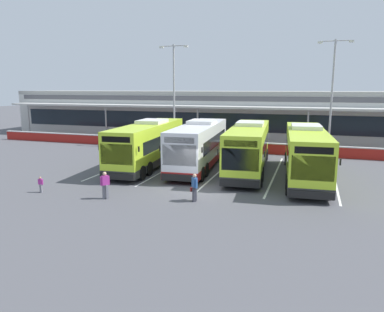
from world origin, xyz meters
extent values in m
plane|color=#4C4C51|center=(0.00, 0.00, 0.00)|extent=(200.00, 200.00, 0.00)
cube|color=silver|center=(0.00, 27.00, 2.75)|extent=(70.00, 10.00, 5.50)
cube|color=#19232D|center=(0.00, 21.98, 2.30)|extent=(66.00, 0.08, 2.20)
cube|color=#4C4C51|center=(0.00, 21.97, 5.15)|extent=(68.00, 0.08, 0.60)
cube|color=beige|center=(0.00, 20.50, 4.20)|extent=(67.00, 3.00, 0.24)
cube|color=gray|center=(0.00, 27.00, 5.75)|extent=(70.00, 10.00, 0.50)
cylinder|color=#999999|center=(-31.00, 19.30, 2.10)|extent=(0.20, 0.20, 4.20)
cylinder|color=#999999|center=(-18.60, 19.30, 2.10)|extent=(0.20, 0.20, 4.20)
cylinder|color=#999999|center=(-6.20, 19.30, 2.10)|extent=(0.20, 0.20, 4.20)
cylinder|color=#999999|center=(6.20, 19.30, 2.10)|extent=(0.20, 0.20, 4.20)
cube|color=maroon|center=(0.00, 14.50, 0.50)|extent=(60.00, 0.36, 1.00)
cube|color=#B2B2B2|center=(0.00, 14.50, 1.05)|extent=(60.00, 0.40, 0.10)
cube|color=#B7DB2D|center=(-6.14, 5.68, 1.91)|extent=(3.52, 12.17, 3.19)
cube|color=#333333|center=(-6.14, 5.68, 0.59)|extent=(3.54, 12.19, 0.56)
cube|color=black|center=(-6.17, 6.08, 2.15)|extent=(3.36, 9.78, 0.96)
cube|color=black|center=(-5.65, -0.25, 2.05)|extent=(2.31, 0.29, 1.40)
cube|color=black|center=(-5.65, -0.26, 3.05)|extent=(2.05, 0.25, 0.40)
cube|color=silver|center=(-6.22, 6.67, 3.64)|extent=(2.27, 2.96, 0.28)
cube|color=black|center=(-5.64, -0.36, 0.55)|extent=(2.45, 0.36, 0.44)
cube|color=black|center=(-4.23, 0.22, 2.40)|extent=(0.09, 0.13, 0.36)
cube|color=black|center=(-7.13, -0.02, 2.40)|extent=(0.09, 0.13, 0.36)
cylinder|color=black|center=(-5.32, 10.36, 0.52)|extent=(0.40, 1.06, 1.04)
cylinder|color=black|center=(-7.70, 10.16, 0.52)|extent=(0.40, 1.06, 1.04)
cylinder|color=black|center=(-4.68, 2.59, 0.52)|extent=(0.40, 1.06, 1.04)
cylinder|color=black|center=(-7.07, 2.39, 0.52)|extent=(0.40, 1.06, 1.04)
cylinder|color=black|center=(-4.57, 1.19, 0.52)|extent=(0.40, 1.06, 1.04)
cylinder|color=black|center=(-6.95, 1.00, 0.52)|extent=(0.40, 1.06, 1.04)
cube|color=silver|center=(-2.03, 6.68, 1.91)|extent=(3.52, 12.17, 3.19)
cube|color=#AD1E1E|center=(-2.03, 6.68, 0.59)|extent=(3.54, 12.19, 0.56)
cube|color=black|center=(-2.06, 7.08, 2.15)|extent=(3.36, 9.78, 0.96)
cube|color=black|center=(-1.54, 0.75, 2.05)|extent=(2.31, 0.29, 1.40)
cube|color=black|center=(-1.54, 0.74, 3.05)|extent=(2.05, 0.25, 0.40)
cube|color=silver|center=(-2.11, 7.67, 3.64)|extent=(2.27, 2.96, 0.28)
cube|color=black|center=(-1.54, 0.64, 0.55)|extent=(2.45, 0.36, 0.44)
cube|color=black|center=(-0.12, 1.22, 2.40)|extent=(0.09, 0.13, 0.36)
cube|color=black|center=(-3.02, 0.98, 2.40)|extent=(0.09, 0.13, 0.36)
cylinder|color=black|center=(-1.22, 11.36, 0.52)|extent=(0.40, 1.06, 1.04)
cylinder|color=black|center=(-3.60, 11.16, 0.52)|extent=(0.40, 1.06, 1.04)
cylinder|color=black|center=(-0.58, 3.59, 0.52)|extent=(0.40, 1.06, 1.04)
cylinder|color=black|center=(-2.96, 3.39, 0.52)|extent=(0.40, 1.06, 1.04)
cylinder|color=black|center=(-0.46, 2.19, 0.52)|extent=(0.40, 1.06, 1.04)
cylinder|color=black|center=(-2.85, 2.00, 0.52)|extent=(0.40, 1.06, 1.04)
cube|color=#B7DB2D|center=(2.05, 6.49, 1.91)|extent=(3.52, 12.17, 3.19)
cube|color=#333333|center=(2.05, 6.49, 0.59)|extent=(3.54, 12.19, 0.56)
cube|color=black|center=(2.02, 6.88, 2.15)|extent=(3.36, 9.78, 0.96)
cube|color=black|center=(2.54, 0.56, 2.05)|extent=(2.31, 0.29, 1.40)
cube|color=black|center=(2.54, 0.55, 3.05)|extent=(2.05, 0.25, 0.40)
cube|color=silver|center=(1.97, 7.48, 3.64)|extent=(2.27, 2.96, 0.28)
cube|color=black|center=(2.55, 0.45, 0.55)|extent=(2.45, 0.36, 0.44)
cube|color=black|center=(3.96, 1.02, 2.40)|extent=(0.09, 0.13, 0.36)
cube|color=black|center=(1.06, 0.79, 2.40)|extent=(0.09, 0.13, 0.36)
cylinder|color=black|center=(2.87, 11.17, 0.52)|extent=(0.40, 1.06, 1.04)
cylinder|color=black|center=(0.48, 10.97, 0.52)|extent=(0.40, 1.06, 1.04)
cylinder|color=black|center=(3.50, 3.39, 0.52)|extent=(0.40, 1.06, 1.04)
cylinder|color=black|center=(1.12, 3.20, 0.52)|extent=(0.40, 1.06, 1.04)
cylinder|color=black|center=(3.62, 2.00, 0.52)|extent=(0.40, 1.06, 1.04)
cylinder|color=black|center=(1.24, 1.80, 0.52)|extent=(0.40, 1.06, 1.04)
cube|color=#B7DB2D|center=(6.32, 5.36, 1.91)|extent=(3.52, 12.17, 3.19)
cube|color=#333333|center=(6.32, 5.36, 0.59)|extent=(3.54, 12.19, 0.56)
cube|color=black|center=(6.29, 5.76, 2.15)|extent=(3.36, 9.78, 0.96)
cube|color=black|center=(6.81, -0.57, 2.05)|extent=(2.31, 0.29, 1.40)
cube|color=black|center=(6.81, -0.58, 3.05)|extent=(2.05, 0.25, 0.40)
cube|color=silver|center=(6.24, 6.36, 3.64)|extent=(2.27, 2.96, 0.28)
cube|color=black|center=(6.82, -0.68, 0.55)|extent=(2.45, 0.36, 0.44)
cube|color=black|center=(8.23, -0.10, 2.40)|extent=(0.09, 0.13, 0.36)
cube|color=black|center=(5.33, -0.34, 2.40)|extent=(0.09, 0.13, 0.36)
cylinder|color=black|center=(7.14, 10.05, 0.52)|extent=(0.40, 1.06, 1.04)
cylinder|color=black|center=(4.76, 9.85, 0.52)|extent=(0.40, 1.06, 1.04)
cylinder|color=black|center=(7.78, 2.27, 0.52)|extent=(0.40, 1.06, 1.04)
cylinder|color=black|center=(5.39, 2.08, 0.52)|extent=(0.40, 1.06, 1.04)
cylinder|color=black|center=(7.89, 0.88, 0.52)|extent=(0.40, 1.06, 1.04)
cylinder|color=black|center=(5.51, 0.68, 0.52)|extent=(0.40, 1.06, 1.04)
cube|color=silver|center=(-8.40, 6.00, 0.00)|extent=(0.14, 13.00, 0.01)
cube|color=silver|center=(-4.20, 6.00, 0.00)|extent=(0.14, 13.00, 0.01)
cube|color=silver|center=(0.00, 6.00, 0.00)|extent=(0.14, 13.00, 0.01)
cube|color=silver|center=(4.20, 6.00, 0.00)|extent=(0.14, 13.00, 0.01)
cube|color=silver|center=(8.40, 6.00, 0.00)|extent=(0.14, 13.00, 0.01)
cube|color=#33333D|center=(0.46, -2.10, 0.42)|extent=(0.23, 0.23, 0.84)
cube|color=#33333D|center=(0.50, -2.30, 0.42)|extent=(0.23, 0.23, 0.84)
cube|color=#2D5693|center=(0.48, -2.20, 1.12)|extent=(0.40, 0.39, 0.56)
cube|color=#2D5693|center=(0.32, -2.05, 1.09)|extent=(0.13, 0.13, 0.54)
cube|color=#2D5693|center=(0.64, -2.35, 1.09)|extent=(0.13, 0.13, 0.54)
sphere|color=tan|center=(0.48, -2.20, 1.51)|extent=(0.22, 0.22, 0.22)
cube|color=maroon|center=(0.29, -1.98, 0.63)|extent=(0.28, 0.28, 0.22)
cylinder|color=maroon|center=(0.29, -1.98, 0.81)|extent=(0.02, 0.02, 0.16)
cube|color=slate|center=(-4.73, -3.43, 0.42)|extent=(0.23, 0.23, 0.84)
cube|color=slate|center=(-4.53, -3.40, 0.42)|extent=(0.23, 0.23, 0.84)
cube|color=#A32D89|center=(-4.63, -3.41, 1.12)|extent=(0.40, 0.40, 0.56)
cube|color=#A32D89|center=(-4.78, -3.57, 1.09)|extent=(0.13, 0.13, 0.54)
cube|color=#A32D89|center=(-4.47, -3.25, 1.09)|extent=(0.13, 0.13, 0.54)
sphere|color=tan|center=(-4.63, -3.41, 1.51)|extent=(0.22, 0.22, 0.22)
cube|color=slate|center=(-9.20, -3.52, 0.26)|extent=(0.10, 0.12, 0.52)
cube|color=slate|center=(-9.09, -3.59, 0.26)|extent=(0.10, 0.12, 0.52)
cube|color=#A32D89|center=(-9.15, -3.55, 0.69)|extent=(0.22, 0.15, 0.35)
cube|color=#A32D89|center=(-9.28, -3.57, 0.68)|extent=(0.06, 0.07, 0.33)
cube|color=#A32D89|center=(-9.01, -3.54, 0.68)|extent=(0.06, 0.07, 0.33)
sphere|color=tan|center=(-9.15, -3.55, 0.94)|extent=(0.14, 0.14, 0.14)
cylinder|color=#9E9EA3|center=(-7.90, 16.12, 5.50)|extent=(0.20, 0.20, 11.00)
cylinder|color=#9E9EA3|center=(-7.90, 16.12, 10.85)|extent=(2.80, 0.10, 0.10)
cube|color=silver|center=(-9.30, 16.12, 10.75)|extent=(0.44, 0.28, 0.20)
cube|color=silver|center=(-6.50, 16.12, 10.75)|extent=(0.44, 0.28, 0.20)
cylinder|color=#9E9EA3|center=(8.30, 17.18, 5.50)|extent=(0.20, 0.20, 11.00)
cylinder|color=#9E9EA3|center=(8.30, 17.18, 10.85)|extent=(2.80, 0.10, 0.10)
cube|color=silver|center=(6.90, 17.18, 10.75)|extent=(0.44, 0.28, 0.20)
cube|color=silver|center=(9.70, 17.18, 10.75)|extent=(0.44, 0.28, 0.20)
camera|label=1|loc=(6.63, -20.97, 6.39)|focal=33.54mm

